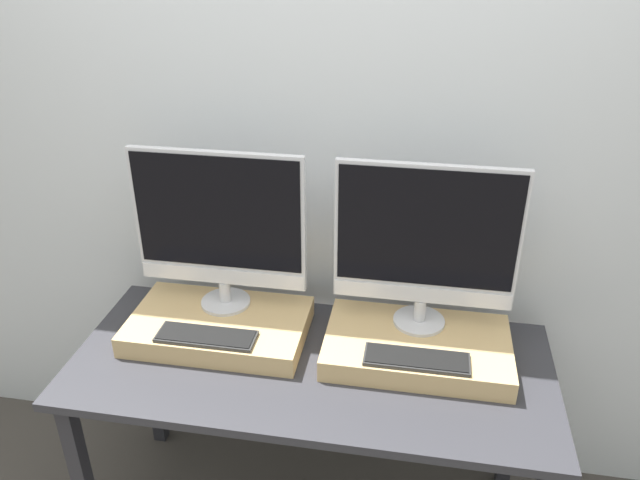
{
  "coord_description": "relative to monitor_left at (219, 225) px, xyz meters",
  "views": [
    {
      "loc": [
        0.31,
        -1.26,
        2.04
      ],
      "look_at": [
        0.0,
        0.52,
        1.1
      ],
      "focal_mm": 35.0,
      "sensor_mm": 36.0,
      "label": 1
    }
  ],
  "objects": [
    {
      "name": "monitor_left",
      "position": [
        0.0,
        0.0,
        0.0
      ],
      "size": [
        0.58,
        0.17,
        0.57
      ],
      "color": "silver",
      "rests_on": "wooden_riser_left"
    },
    {
      "name": "wall_back",
      "position": [
        0.34,
        0.24,
        0.18
      ],
      "size": [
        8.0,
        0.04,
        2.6
      ],
      "color": "silver",
      "rests_on": "ground_plane"
    },
    {
      "name": "keyboard_right",
      "position": [
        0.68,
        -0.21,
        -0.3
      ],
      "size": [
        0.33,
        0.11,
        0.01
      ],
      "color": "#2D2D2D",
      "rests_on": "wooden_riser_right"
    },
    {
      "name": "wooden_riser_left",
      "position": [
        0.0,
        -0.09,
        -0.35
      ],
      "size": [
        0.6,
        0.37,
        0.07
      ],
      "color": "tan",
      "rests_on": "workbench"
    },
    {
      "name": "wooden_riser_right",
      "position": [
        0.68,
        -0.09,
        -0.35
      ],
      "size": [
        0.6,
        0.37,
        0.07
      ],
      "color": "tan",
      "rests_on": "workbench"
    },
    {
      "name": "keyboard_left",
      "position": [
        0.0,
        -0.21,
        -0.3
      ],
      "size": [
        0.33,
        0.11,
        0.01
      ],
      "color": "#2D2D2D",
      "rests_on": "wooden_riser_left"
    },
    {
      "name": "workbench",
      "position": [
        0.34,
        -0.18,
        -0.47
      ],
      "size": [
        1.57,
        0.69,
        0.74
      ],
      "color": "#2D2D33",
      "rests_on": "ground_plane"
    },
    {
      "name": "monitor_right",
      "position": [
        0.68,
        0.0,
        0.0
      ],
      "size": [
        0.58,
        0.17,
        0.57
      ],
      "color": "silver",
      "rests_on": "wooden_riser_right"
    }
  ]
}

